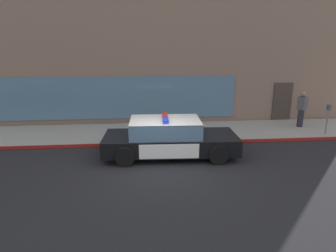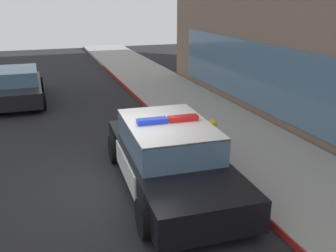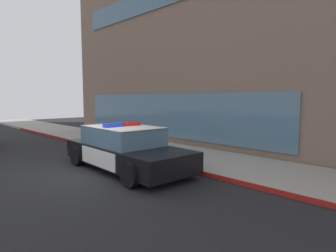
{
  "view_description": "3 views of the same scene",
  "coord_description": "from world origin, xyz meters",
  "px_view_note": "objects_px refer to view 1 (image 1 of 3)",
  "views": [
    {
      "loc": [
        -0.62,
        -9.17,
        3.99
      ],
      "look_at": [
        0.4,
        1.94,
        0.89
      ],
      "focal_mm": 31.35,
      "sensor_mm": 36.0,
      "label": 1
    },
    {
      "loc": [
        7.31,
        -1.39,
        3.87
      ],
      "look_at": [
        -0.66,
        1.38,
        0.98
      ],
      "focal_mm": 40.39,
      "sensor_mm": 36.0,
      "label": 2
    },
    {
      "loc": [
        7.66,
        -4.07,
        2.28
      ],
      "look_at": [
        1.24,
        2.11,
        1.39
      ],
      "focal_mm": 29.93,
      "sensor_mm": 36.0,
      "label": 3
    }
  ],
  "objects_px": {
    "police_cruiser": "(169,138)",
    "fire_hydrant": "(132,131)",
    "parking_meter": "(328,114)",
    "pedestrian_on_sidewalk": "(301,109)"
  },
  "relations": [
    {
      "from": "police_cruiser",
      "to": "fire_hydrant",
      "type": "relative_size",
      "value": 6.79
    },
    {
      "from": "parking_meter",
      "to": "police_cruiser",
      "type": "bearing_deg",
      "value": -167.77
    },
    {
      "from": "parking_meter",
      "to": "fire_hydrant",
      "type": "bearing_deg",
      "value": 179.08
    },
    {
      "from": "fire_hydrant",
      "to": "pedestrian_on_sidewalk",
      "type": "relative_size",
      "value": 0.42
    },
    {
      "from": "police_cruiser",
      "to": "fire_hydrant",
      "type": "distance_m",
      "value": 2.19
    },
    {
      "from": "police_cruiser",
      "to": "parking_meter",
      "type": "xyz_separation_m",
      "value": [
        7.14,
        1.55,
        0.4
      ]
    },
    {
      "from": "police_cruiser",
      "to": "pedestrian_on_sidewalk",
      "type": "xyz_separation_m",
      "value": [
        6.66,
        2.86,
        0.33
      ]
    },
    {
      "from": "police_cruiser",
      "to": "parking_meter",
      "type": "height_order",
      "value": "police_cruiser"
    },
    {
      "from": "police_cruiser",
      "to": "pedestrian_on_sidewalk",
      "type": "bearing_deg",
      "value": 25.63
    },
    {
      "from": "pedestrian_on_sidewalk",
      "to": "parking_meter",
      "type": "distance_m",
      "value": 1.4
    }
  ]
}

